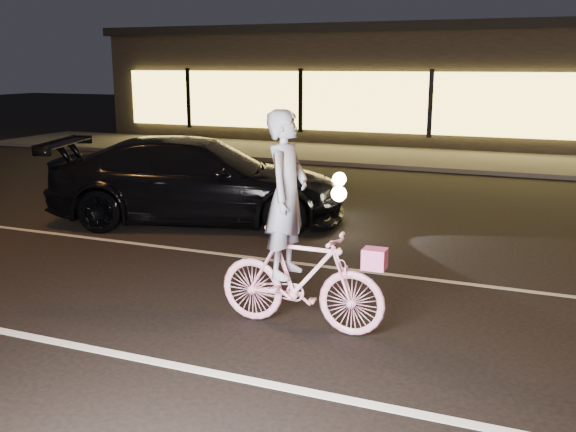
% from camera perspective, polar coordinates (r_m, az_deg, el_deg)
% --- Properties ---
extents(ground, '(90.00, 90.00, 0.00)m').
position_cam_1_polar(ground, '(7.86, -7.02, -8.00)').
color(ground, black).
rests_on(ground, ground).
extents(lane_stripe_near, '(60.00, 0.12, 0.01)m').
position_cam_1_polar(lane_stripe_near, '(6.70, -13.37, -12.16)').
color(lane_stripe_near, silver).
rests_on(lane_stripe_near, ground).
extents(lane_stripe_far, '(60.00, 0.10, 0.01)m').
position_cam_1_polar(lane_stripe_far, '(9.55, -1.20, -3.97)').
color(lane_stripe_far, gray).
rests_on(lane_stripe_far, ground).
extents(sidewalk, '(30.00, 4.00, 0.12)m').
position_cam_1_polar(sidewalk, '(19.90, 11.43, 5.05)').
color(sidewalk, '#383533').
rests_on(sidewalk, ground).
extents(storefront, '(25.40, 8.42, 4.20)m').
position_cam_1_polar(storefront, '(25.61, 14.23, 11.40)').
color(storefront, black).
rests_on(storefront, ground).
extents(cyclist, '(1.90, 0.66, 2.40)m').
position_cam_1_polar(cyclist, '(6.94, 0.80, -3.37)').
color(cyclist, '#FF468A').
rests_on(cyclist, ground).
extents(sedan, '(5.75, 3.66, 1.55)m').
position_cam_1_polar(sedan, '(11.85, -7.97, 3.16)').
color(sedan, black).
rests_on(sedan, ground).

